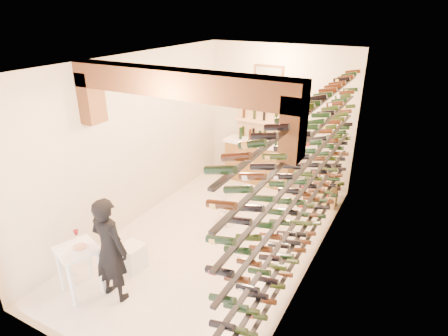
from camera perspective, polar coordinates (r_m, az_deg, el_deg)
name	(u,v)px	position (r m, az deg, el deg)	size (l,w,h in m)	color
ground	(216,238)	(7.11, -1.17, -10.52)	(6.00, 6.00, 0.00)	beige
room_shell	(207,125)	(5.92, -2.60, 6.54)	(3.52, 6.02, 3.21)	beige
wine_rack	(304,179)	(5.83, 11.92, -1.67)	(0.32, 5.70, 2.56)	black
back_counter	(260,161)	(9.08, 5.41, 1.13)	(1.70, 0.62, 1.29)	brown
back_shelving	(265,132)	(9.07, 6.17, 5.35)	(1.40, 0.31, 2.73)	#DDAD7C
tasting_table	(78,256)	(5.98, -21.17, -12.29)	(0.68, 0.68, 0.94)	white
white_stool	(133,257)	(6.46, -13.64, -12.88)	(0.35, 0.35, 0.44)	white
person	(110,249)	(5.66, -16.88, -11.68)	(0.59, 0.39, 1.62)	black
chrome_barstool	(225,204)	(7.32, 0.13, -5.51)	(0.38, 0.38, 0.73)	silver
crate_lower	(324,198)	(8.38, 14.81, -4.42)	(0.53, 0.37, 0.32)	tan
crate_upper	(325,186)	(8.26, 15.01, -2.70)	(0.41, 0.28, 0.24)	tan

